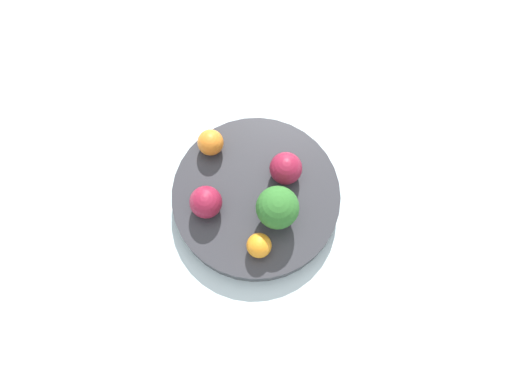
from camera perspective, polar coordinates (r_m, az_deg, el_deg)
ground_plane at (r=0.76m, az=0.00°, el=-1.36°), size 6.00×6.00×0.00m
table_surface at (r=0.75m, az=0.00°, el=-1.14°), size 1.20×1.20×0.02m
bowl at (r=0.73m, az=0.00°, el=-0.59°), size 0.24×0.24×0.03m
broccoli at (r=0.67m, az=2.74°, el=-1.57°), size 0.06×0.06×0.07m
apple_red at (r=0.70m, az=3.43°, el=2.72°), size 0.05×0.05×0.05m
apple_green at (r=0.69m, az=-5.75°, el=-1.16°), size 0.05×0.05×0.05m
orange_front at (r=0.72m, az=-5.09°, el=5.76°), size 0.04×0.04×0.04m
orange_back at (r=0.68m, az=0.35°, el=-6.13°), size 0.03×0.03×0.03m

